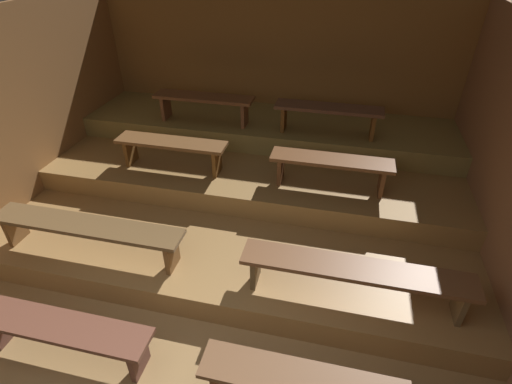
% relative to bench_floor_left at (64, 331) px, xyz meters
% --- Properties ---
extents(ground, '(6.39, 5.87, 0.08)m').
position_rel_bench_floor_left_xyz_m(ground, '(1.06, 1.88, -0.37)').
color(ground, olive).
extents(wall_back, '(6.39, 0.06, 2.61)m').
position_rel_bench_floor_left_xyz_m(wall_back, '(1.06, 4.45, 0.98)').
color(wall_back, olive).
rests_on(wall_back, ground).
extents(wall_left, '(0.06, 5.87, 2.61)m').
position_rel_bench_floor_left_xyz_m(wall_left, '(-1.76, 1.88, 0.98)').
color(wall_left, '#8F5E32').
rests_on(wall_left, ground).
extents(platform_lower, '(5.59, 3.81, 0.29)m').
position_rel_bench_floor_left_xyz_m(platform_lower, '(1.06, 2.52, -0.18)').
color(platform_lower, olive).
rests_on(platform_lower, ground).
extents(platform_middle, '(5.59, 2.43, 0.29)m').
position_rel_bench_floor_left_xyz_m(platform_middle, '(1.06, 3.20, 0.11)').
color(platform_middle, olive).
rests_on(platform_middle, platform_lower).
extents(platform_upper, '(5.59, 1.29, 0.29)m').
position_rel_bench_floor_left_xyz_m(platform_upper, '(1.06, 3.78, 0.40)').
color(platform_upper, olive).
rests_on(platform_upper, platform_middle).
extents(bench_floor_left, '(1.63, 0.34, 0.41)m').
position_rel_bench_floor_left_xyz_m(bench_floor_left, '(0.00, 0.00, 0.00)').
color(bench_floor_left, brown).
rests_on(bench_floor_left, ground).
extents(bench_floor_right, '(1.63, 0.34, 0.41)m').
position_rel_bench_floor_left_xyz_m(bench_floor_right, '(2.12, 0.00, 0.00)').
color(bench_floor_right, brown).
rests_on(bench_floor_right, ground).
extents(bench_lower_left, '(2.15, 0.34, 0.41)m').
position_rel_bench_floor_left_xyz_m(bench_lower_left, '(-0.35, 1.01, 0.30)').
color(bench_lower_left, brown).
rests_on(bench_lower_left, platform_lower).
extents(bench_lower_right, '(2.15, 0.34, 0.41)m').
position_rel_bench_floor_left_xyz_m(bench_lower_right, '(2.47, 1.01, 0.30)').
color(bench_lower_right, brown).
rests_on(bench_lower_right, platform_lower).
extents(bench_middle_left, '(1.49, 0.34, 0.41)m').
position_rel_bench_floor_left_xyz_m(bench_middle_left, '(0.01, 2.51, 0.57)').
color(bench_middle_left, brown).
rests_on(bench_middle_left, platform_middle).
extents(bench_middle_right, '(1.49, 0.34, 0.41)m').
position_rel_bench_floor_left_xyz_m(bench_middle_right, '(2.11, 2.51, 0.57)').
color(bench_middle_right, brown).
rests_on(bench_middle_right, platform_middle).
extents(bench_upper_left, '(1.48, 0.34, 0.41)m').
position_rel_bench_floor_left_xyz_m(bench_upper_left, '(0.15, 3.46, 0.86)').
color(bench_upper_left, brown).
rests_on(bench_upper_left, platform_upper).
extents(bench_upper_right, '(1.48, 0.34, 0.41)m').
position_rel_bench_floor_left_xyz_m(bench_upper_right, '(1.97, 3.46, 0.86)').
color(bench_upper_right, brown).
rests_on(bench_upper_right, platform_upper).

